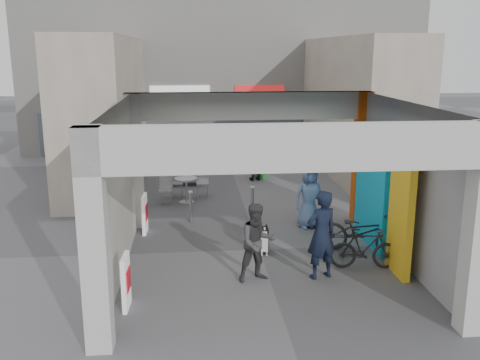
{
  "coord_description": "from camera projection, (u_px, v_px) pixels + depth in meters",
  "views": [
    {
      "loc": [
        -1.51,
        -11.67,
        4.54
      ],
      "look_at": [
        -0.36,
        1.0,
        1.45
      ],
      "focal_mm": 40.0,
      "sensor_mm": 36.0,
      "label": 1
    }
  ],
  "objects": [
    {
      "name": "man_crates",
      "position": [
        256.0,
        158.0,
        18.96
      ],
      "size": [
        1.02,
        0.62,
        1.62
      ],
      "primitive_type": "imported",
      "rotation": [
        0.0,
        0.0,
        3.4
      ],
      "color": "black",
      "rests_on": "ground"
    },
    {
      "name": "bollard_right",
      "position": [
        305.0,
        199.0,
        15.01
      ],
      "size": [
        0.09,
        0.09,
        0.94
      ],
      "primitive_type": "cylinder",
      "color": "#97999F",
      "rests_on": "ground"
    },
    {
      "name": "border_collie",
      "position": [
        263.0,
        241.0,
        12.21
      ],
      "size": [
        0.27,
        0.52,
        0.72
      ],
      "rotation": [
        0.0,
        0.0,
        -0.19
      ],
      "color": "black",
      "rests_on": "ground"
    },
    {
      "name": "produce_stand",
      "position": [
        188.0,
        176.0,
        18.49
      ],
      "size": [
        1.13,
        0.61,
        0.74
      ],
      "rotation": [
        0.0,
        0.0,
        -0.39
      ],
      "color": "black",
      "rests_on": "ground"
    },
    {
      "name": "advert_board_near",
      "position": [
        126.0,
        282.0,
        9.57
      ],
      "size": [
        0.12,
        0.55,
        1.0
      ],
      "rotation": [
        0.0,
        0.0,
        -0.05
      ],
      "color": "white",
      "rests_on": "ground"
    },
    {
      "name": "bollard_center",
      "position": [
        252.0,
        203.0,
        14.71
      ],
      "size": [
        0.09,
        0.09,
        0.9
      ],
      "primitive_type": "cylinder",
      "color": "#97999F",
      "rests_on": "ground"
    },
    {
      "name": "white_van",
      "position": [
        283.0,
        145.0,
        22.23
      ],
      "size": [
        4.37,
        2.16,
        1.43
      ],
      "primitive_type": "imported",
      "rotation": [
        0.0,
        0.0,
        1.46
      ],
      "color": "white",
      "rests_on": "ground"
    },
    {
      "name": "far_building",
      "position": [
        223.0,
        62.0,
        25.09
      ],
      "size": [
        18.0,
        4.08,
        8.0
      ],
      "color": "silver",
      "rests_on": "ground"
    },
    {
      "name": "man_with_dog",
      "position": [
        321.0,
        235.0,
        10.77
      ],
      "size": [
        0.78,
        0.64,
        1.84
      ],
      "primitive_type": "imported",
      "rotation": [
        0.0,
        0.0,
        3.49
      ],
      "color": "black",
      "rests_on": "ground"
    },
    {
      "name": "bicycle_rear",
      "position": [
        365.0,
        248.0,
        11.34
      ],
      "size": [
        1.53,
        0.59,
        0.9
      ],
      "primitive_type": "imported",
      "rotation": [
        0.0,
        0.0,
        1.45
      ],
      "color": "black",
      "rests_on": "ground"
    },
    {
      "name": "plaza_bldg_left",
      "position": [
        106.0,
        110.0,
        18.77
      ],
      "size": [
        2.0,
        9.0,
        5.0
      ],
      "primitive_type": "cube",
      "color": "#B7AB98",
      "rests_on": "ground"
    },
    {
      "name": "man_back_turned",
      "position": [
        257.0,
        242.0,
        10.67
      ],
      "size": [
        0.91,
        0.79,
        1.6
      ],
      "primitive_type": "imported",
      "rotation": [
        0.0,
        0.0,
        0.26
      ],
      "color": "#3A3A3D",
      "rests_on": "ground"
    },
    {
      "name": "bicycle_front",
      "position": [
        362.0,
        232.0,
        12.17
      ],
      "size": [
        2.06,
        1.5,
        1.03
      ],
      "primitive_type": "imported",
      "rotation": [
        0.0,
        0.0,
        1.1
      ],
      "color": "black",
      "rests_on": "ground"
    },
    {
      "name": "plaza_bldg_right",
      "position": [
        356.0,
        108.0,
        19.56
      ],
      "size": [
        2.0,
        9.0,
        5.0
      ],
      "primitive_type": "cube",
      "color": "#B7AB98",
      "rests_on": "ground"
    },
    {
      "name": "advert_board_far",
      "position": [
        145.0,
        214.0,
        13.55
      ],
      "size": [
        0.12,
        0.55,
        1.0
      ],
      "rotation": [
        0.0,
        0.0,
        -0.05
      ],
      "color": "white",
      "rests_on": "ground"
    },
    {
      "name": "man_elderly",
      "position": [
        309.0,
        197.0,
        13.91
      ],
      "size": [
        0.88,
        0.65,
        1.65
      ],
      "primitive_type": "imported",
      "rotation": [
        0.0,
        0.0,
        0.16
      ],
      "color": "#5D7FB5",
      "rests_on": "ground"
    },
    {
      "name": "ground",
      "position": [
        259.0,
        250.0,
        12.5
      ],
      "size": [
        90.0,
        90.0,
        0.0
      ],
      "primitive_type": "plane",
      "color": "#5D5D62",
      "rests_on": "ground"
    },
    {
      "name": "crate_stack",
      "position": [
        260.0,
        171.0,
        19.41
      ],
      "size": [
        0.52,
        0.45,
        0.56
      ],
      "rotation": [
        0.0,
        0.0,
        0.25
      ],
      "color": "#1B6025",
      "rests_on": "ground"
    },
    {
      "name": "cafe_set",
      "position": [
        183.0,
        190.0,
        16.6
      ],
      "size": [
        1.51,
        1.22,
        0.92
      ],
      "rotation": [
        0.0,
        0.0,
        0.22
      ],
      "color": "#A1A1A5",
      "rests_on": "ground"
    },
    {
      "name": "arcade_canopy",
      "position": [
        291.0,
        160.0,
        11.2
      ],
      "size": [
        6.4,
        6.45,
        6.4
      ],
      "color": "#B9B9B4",
      "rests_on": "ground"
    },
    {
      "name": "bollard_left",
      "position": [
        191.0,
        207.0,
        14.43
      ],
      "size": [
        0.09,
        0.09,
        0.84
      ],
      "primitive_type": "cylinder",
      "color": "#97999F",
      "rests_on": "ground"
    }
  ]
}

